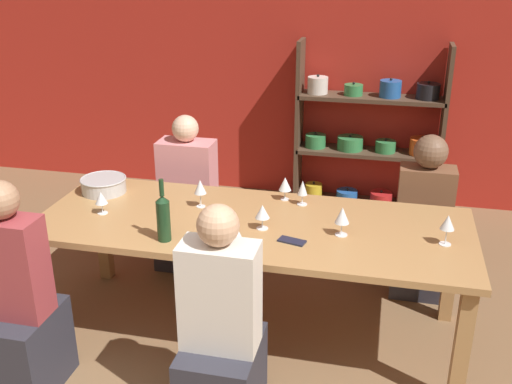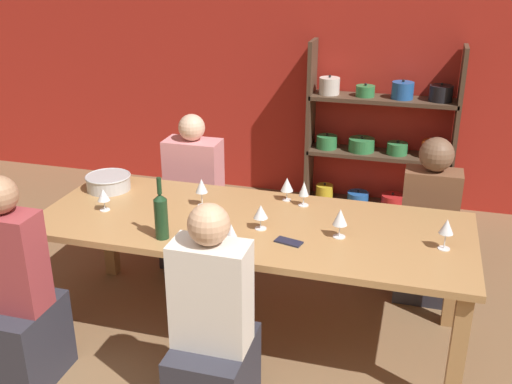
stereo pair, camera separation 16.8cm
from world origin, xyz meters
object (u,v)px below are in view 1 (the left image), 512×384
(wine_bottle_green, at_px, (163,217))
(wine_glass_white_a, at_px, (303,189))
(person_near_b, at_px, (19,315))
(wine_glass_red_b, at_px, (236,234))
(cell_phone, at_px, (292,241))
(wine_glass_white_b, at_px, (200,187))
(wine_glass_red_a, at_px, (262,212))
(dining_table, at_px, (252,234))
(wine_glass_red_c, at_px, (101,199))
(wine_glass_empty_c, at_px, (342,216))
(mixing_bowl, at_px, (104,184))
(wine_glass_empty_b, at_px, (285,184))
(shelf_unit, at_px, (370,142))
(wine_glass_empty_a, at_px, (448,223))
(person_far_b, at_px, (189,209))
(person_near_a, at_px, (221,345))
(person_far_a, at_px, (421,232))

(wine_bottle_green, height_order, wine_glass_white_a, wine_bottle_green)
(wine_bottle_green, xyz_separation_m, person_near_b, (-0.67, -0.45, -0.44))
(wine_glass_red_b, height_order, cell_phone, wine_glass_red_b)
(wine_glass_white_b, height_order, wine_glass_red_a, wine_glass_white_b)
(dining_table, height_order, wine_glass_white_a, wine_glass_white_a)
(dining_table, relative_size, cell_phone, 15.79)
(person_near_b, bearing_deg, dining_table, 35.94)
(wine_glass_red_c, bearing_deg, wine_bottle_green, -26.80)
(wine_glass_white_b, bearing_deg, wine_glass_empty_c, -12.74)
(mixing_bowl, bearing_deg, wine_glass_empty_b, 6.83)
(shelf_unit, height_order, wine_glass_empty_b, shelf_unit)
(wine_glass_empty_b, bearing_deg, wine_bottle_green, -127.41)
(wine_glass_white_b, distance_m, wine_glass_red_b, 0.66)
(shelf_unit, distance_m, wine_glass_empty_a, 2.30)
(dining_table, bearing_deg, wine_glass_red_a, -44.85)
(person_near_b, relative_size, person_far_b, 1.06)
(wine_glass_red_c, bearing_deg, dining_table, 5.46)
(wine_glass_white_a, relative_size, wine_glass_red_a, 1.08)
(wine_glass_empty_b, relative_size, cell_phone, 0.94)
(wine_glass_empty_b, relative_size, person_near_a, 0.13)
(wine_glass_red_a, distance_m, cell_phone, 0.25)
(shelf_unit, xyz_separation_m, wine_glass_white_a, (-0.33, -1.86, 0.24))
(wine_glass_white_a, height_order, person_far_a, person_far_a)
(wine_glass_red_b, relative_size, cell_phone, 1.03)
(person_far_b, bearing_deg, wine_glass_empty_c, 144.30)
(person_near_b, bearing_deg, wine_glass_empty_b, 43.75)
(wine_bottle_green, relative_size, person_far_b, 0.31)
(wine_glass_empty_c, bearing_deg, wine_glass_white_a, 126.64)
(cell_phone, height_order, person_near_b, person_near_b)
(mixing_bowl, bearing_deg, dining_table, -12.24)
(wine_bottle_green, xyz_separation_m, wine_glass_white_a, (0.67, 0.66, -0.03))
(cell_phone, bearing_deg, wine_bottle_green, -168.97)
(shelf_unit, relative_size, wine_glass_white_a, 9.44)
(wine_glass_white_b, bearing_deg, mixing_bowl, 172.85)
(shelf_unit, height_order, wine_glass_red_b, shelf_unit)
(person_far_a, bearing_deg, dining_table, 37.69)
(wine_glass_empty_a, bearing_deg, wine_glass_red_a, -178.27)
(wine_glass_empty_a, xyz_separation_m, wine_glass_empty_c, (-0.56, -0.01, -0.01))
(wine_glass_red_a, xyz_separation_m, wine_glass_empty_b, (0.05, 0.45, 0.00))
(wine_glass_white_b, distance_m, cell_phone, 0.74)
(wine_glass_empty_c, bearing_deg, wine_glass_empty_a, 1.19)
(mixing_bowl, distance_m, wine_glass_empty_b, 1.20)
(dining_table, distance_m, wine_glass_red_b, 0.45)
(mixing_bowl, distance_m, person_near_a, 1.52)
(wine_glass_red_a, relative_size, person_near_a, 0.12)
(wine_glass_red_b, bearing_deg, mixing_bowl, 149.41)
(wine_glass_red_c, relative_size, person_far_b, 0.12)
(shelf_unit, height_order, wine_glass_white_a, shelf_unit)
(person_near_a, bearing_deg, mixing_bowl, 137.45)
(wine_glass_red_c, distance_m, person_near_a, 1.23)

